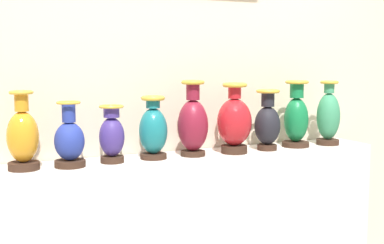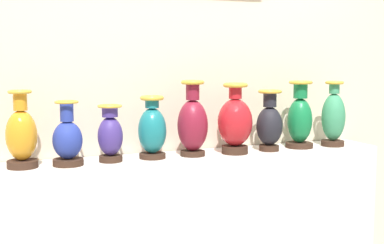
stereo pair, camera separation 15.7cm
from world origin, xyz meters
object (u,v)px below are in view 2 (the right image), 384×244
(vase_teal, at_px, (152,130))
(vase_emerald, at_px, (300,119))
(vase_onyx, at_px, (269,123))
(vase_crimson, at_px, (235,122))
(vase_cobalt, at_px, (68,140))
(vase_amber, at_px, (21,136))
(vase_indigo, at_px, (110,135))
(vase_burgundy, at_px, (193,123))
(vase_jade, at_px, (333,117))

(vase_teal, bearing_deg, vase_emerald, -0.10)
(vase_onyx, bearing_deg, vase_crimson, -178.40)
(vase_cobalt, bearing_deg, vase_amber, 173.49)
(vase_indigo, height_order, vase_crimson, vase_crimson)
(vase_amber, relative_size, vase_burgundy, 0.92)
(vase_burgundy, relative_size, vase_jade, 1.05)
(vase_onyx, bearing_deg, vase_teal, 177.58)
(vase_onyx, height_order, vase_emerald, vase_emerald)
(vase_indigo, distance_m, vase_crimson, 0.68)
(vase_amber, relative_size, vase_cobalt, 1.17)
(vase_cobalt, xyz_separation_m, vase_indigo, (0.21, 0.02, 0.01))
(vase_crimson, bearing_deg, vase_indigo, 177.77)
(vase_indigo, bearing_deg, vase_cobalt, -175.82)
(vase_teal, xyz_separation_m, vase_onyx, (0.68, -0.03, 0.00))
(vase_indigo, relative_size, vase_crimson, 0.75)
(vase_teal, xyz_separation_m, vase_crimson, (0.46, -0.03, 0.02))
(vase_indigo, relative_size, vase_emerald, 0.74)
(vase_amber, height_order, vase_emerald, vase_emerald)
(vase_emerald, bearing_deg, vase_amber, 179.94)
(vase_indigo, distance_m, vase_emerald, 1.12)
(vase_amber, height_order, vase_crimson, vase_crimson)
(vase_onyx, bearing_deg, vase_burgundy, 177.81)
(vase_amber, xyz_separation_m, vase_onyx, (1.32, -0.03, 0.00))
(vase_teal, relative_size, vase_jade, 0.85)
(vase_cobalt, relative_size, vase_indigo, 1.10)
(vase_jade, bearing_deg, vase_indigo, 179.31)
(vase_indigo, distance_m, vase_teal, 0.22)
(vase_amber, height_order, vase_teal, vase_amber)
(vase_crimson, bearing_deg, vase_teal, 175.68)
(vase_crimson, bearing_deg, vase_jade, 0.91)
(vase_indigo, bearing_deg, vase_teal, 2.09)
(vase_onyx, xyz_separation_m, vase_jade, (0.43, 0.00, 0.02))
(vase_indigo, height_order, vase_onyx, vase_onyx)
(vase_cobalt, xyz_separation_m, vase_burgundy, (0.65, 0.01, 0.05))
(vase_amber, height_order, vase_burgundy, vase_burgundy)
(vase_cobalt, bearing_deg, vase_crimson, -0.70)
(vase_jade, bearing_deg, vase_crimson, -179.09)
(vase_jade, bearing_deg, vase_cobalt, 179.98)
(vase_cobalt, distance_m, vase_jade, 1.55)
(vase_cobalt, bearing_deg, vase_onyx, -0.25)
(vase_cobalt, bearing_deg, vase_burgundy, 1.10)
(vase_indigo, bearing_deg, vase_emerald, 0.34)
(vase_indigo, relative_size, vase_jade, 0.75)
(vase_amber, bearing_deg, vase_onyx, -1.25)
(vase_indigo, relative_size, vase_burgundy, 0.71)
(vase_teal, bearing_deg, vase_crimson, -4.32)
(vase_amber, height_order, vase_onyx, vase_amber)
(vase_crimson, bearing_deg, vase_onyx, 1.60)
(vase_crimson, relative_size, vase_onyx, 1.12)
(vase_jade, bearing_deg, vase_onyx, -179.44)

